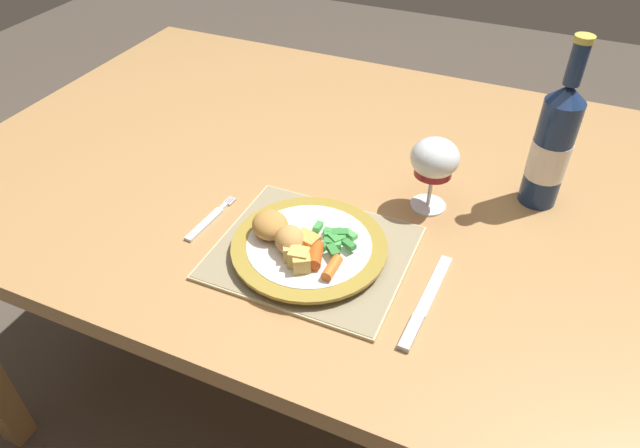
{
  "coord_description": "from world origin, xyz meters",
  "views": [
    {
      "loc": [
        0.31,
        -0.86,
        1.37
      ],
      "look_at": [
        0.03,
        -0.21,
        0.78
      ],
      "focal_mm": 32.0,
      "sensor_mm": 36.0,
      "label": 1
    }
  ],
  "objects": [
    {
      "name": "ground_plane",
      "position": [
        0.0,
        0.0,
        0.0
      ],
      "size": [
        6.0,
        6.0,
        0.0
      ],
      "primitive_type": "plane",
      "color": "#4C4238"
    },
    {
      "name": "dining_table",
      "position": [
        0.0,
        0.0,
        0.67
      ],
      "size": [
        1.56,
        1.0,
        0.74
      ],
      "color": "#AD7F4C",
      "rests_on": "ground"
    },
    {
      "name": "placemat",
      "position": [
        0.03,
        -0.24,
        0.74
      ],
      "size": [
        0.31,
        0.27,
        0.01
      ],
      "color": "#CCB789",
      "rests_on": "dining_table"
    },
    {
      "name": "dinner_plate",
      "position": [
        0.02,
        -0.25,
        0.76
      ],
      "size": [
        0.25,
        0.25,
        0.02
      ],
      "color": "white",
      "rests_on": "placemat"
    },
    {
      "name": "breaded_croquettes",
      "position": [
        -0.03,
        -0.26,
        0.79
      ],
      "size": [
        0.12,
        0.1,
        0.04
      ],
      "color": "tan",
      "rests_on": "dinner_plate"
    },
    {
      "name": "green_beans_pile",
      "position": [
        0.06,
        -0.22,
        0.77
      ],
      "size": [
        0.08,
        0.08,
        0.02
      ],
      "color": "green",
      "rests_on": "dinner_plate"
    },
    {
      "name": "glazed_carrots",
      "position": [
        0.04,
        -0.28,
        0.78
      ],
      "size": [
        0.08,
        0.06,
        0.02
      ],
      "color": "orange",
      "rests_on": "dinner_plate"
    },
    {
      "name": "fork",
      "position": [
        -0.17,
        -0.24,
        0.74
      ],
      "size": [
        0.02,
        0.13,
        0.01
      ],
      "color": "silver",
      "rests_on": "dining_table"
    },
    {
      "name": "table_knife",
      "position": [
        0.22,
        -0.29,
        0.74
      ],
      "size": [
        0.03,
        0.21,
        0.01
      ],
      "color": "silver",
      "rests_on": "dining_table"
    },
    {
      "name": "wine_glass",
      "position": [
        0.16,
        -0.04,
        0.84
      ],
      "size": [
        0.08,
        0.08,
        0.14
      ],
      "color": "silver",
      "rests_on": "dining_table"
    },
    {
      "name": "bottle",
      "position": [
        0.34,
        0.06,
        0.85
      ],
      "size": [
        0.07,
        0.07,
        0.31
      ],
      "color": "navy",
      "rests_on": "dining_table"
    },
    {
      "name": "roast_potatoes",
      "position": [
        0.03,
        -0.28,
        0.78
      ],
      "size": [
        0.06,
        0.08,
        0.03
      ],
      "color": "#DBB256",
      "rests_on": "dinner_plate"
    }
  ]
}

